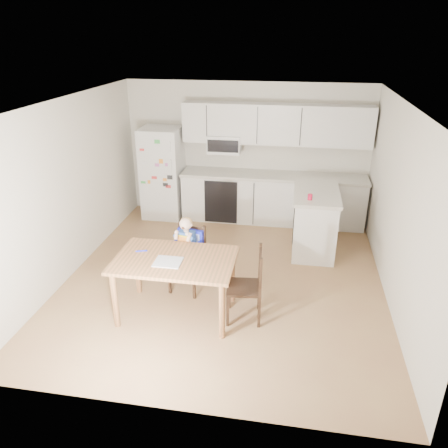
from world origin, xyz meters
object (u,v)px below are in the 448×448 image
refrigerator (163,173)px  kitchen_island (314,219)px  red_cup (310,197)px  chair_booster (188,246)px  dining_table (175,266)px  chair_side (252,281)px

refrigerator → kitchen_island: bearing=-18.5°
red_cup → chair_booster: 2.00m
kitchen_island → chair_booster: 2.32m
red_cup → refrigerator: bearing=153.1°
refrigerator → chair_booster: 2.74m
kitchen_island → red_cup: red_cup is taller
kitchen_island → red_cup: 0.70m
refrigerator → dining_table: 3.31m
red_cup → chair_side: size_ratio=0.09×
red_cup → kitchen_island: bearing=74.9°
refrigerator → kitchen_island: refrigerator is taller
refrigerator → dining_table: (1.10, -3.12, -0.17)m
red_cup → dining_table: 2.40m
kitchen_island → chair_booster: (-1.72, -1.55, 0.15)m
refrigerator → dining_table: refrigerator is taller
chair_booster → chair_side: bearing=-18.9°
refrigerator → dining_table: size_ratio=1.16×
chair_side → kitchen_island: bearing=153.7°
kitchen_island → chair_side: 2.25m
refrigerator → chair_side: 3.69m
kitchen_island → dining_table: 2.78m
red_cup → dining_table: bearing=-132.8°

